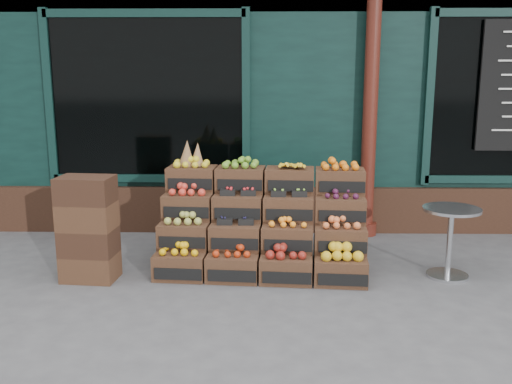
{
  "coord_description": "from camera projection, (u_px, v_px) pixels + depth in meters",
  "views": [
    {
      "loc": [
        -0.1,
        -5.12,
        2.1
      ],
      "look_at": [
        -0.2,
        0.7,
        0.85
      ],
      "focal_mm": 40.0,
      "sensor_mm": 36.0,
      "label": 1
    }
  ],
  "objects": [
    {
      "name": "spare_crates",
      "position": [
        88.0,
        229.0,
        5.73
      ],
      "size": [
        0.57,
        0.42,
        1.07
      ],
      "rotation": [
        0.0,
        0.0,
        -0.09
      ],
      "color": "#42281A",
      "rests_on": "ground"
    },
    {
      "name": "shop_facade",
      "position": [
        272.0,
        52.0,
        9.94
      ],
      "size": [
        12.0,
        6.24,
        4.8
      ],
      "color": "black",
      "rests_on": "ground"
    },
    {
      "name": "ground",
      "position": [
        276.0,
        294.0,
        5.44
      ],
      "size": [
        60.0,
        60.0,
        0.0
      ],
      "primitive_type": "plane",
      "color": "#4B4B4E",
      "rests_on": "ground"
    },
    {
      "name": "bistro_table",
      "position": [
        450.0,
        234.0,
        5.82
      ],
      "size": [
        0.58,
        0.58,
        0.73
      ],
      "rotation": [
        0.0,
        0.0,
        0.11
      ],
      "color": "silver",
      "rests_on": "ground"
    },
    {
      "name": "crate_display",
      "position": [
        263.0,
        229.0,
        6.15
      ],
      "size": [
        2.23,
        1.22,
        1.35
      ],
      "rotation": [
        0.0,
        0.0,
        -0.08
      ],
      "color": "#42281A",
      "rests_on": "ground"
    },
    {
      "name": "shopkeeper",
      "position": [
        138.0,
        147.0,
        8.05
      ],
      "size": [
        0.78,
        0.54,
        2.07
      ],
      "primitive_type": "imported",
      "rotation": [
        0.0,
        0.0,
        3.2
      ],
      "color": "#195A1B",
      "rests_on": "ground"
    }
  ]
}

